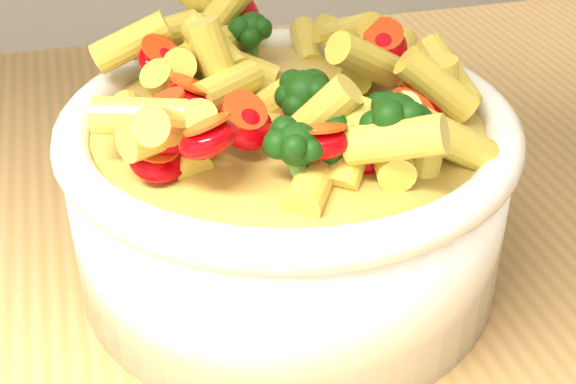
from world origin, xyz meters
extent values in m
cube|color=#B1814C|center=(0.00, 0.00, 0.88)|extent=(1.20, 0.80, 0.04)
cylinder|color=white|center=(-0.09, -0.01, 0.95)|extent=(0.26, 0.26, 0.10)
ellipsoid|color=white|center=(-0.09, -0.01, 0.92)|extent=(0.24, 0.24, 0.04)
torus|color=white|center=(-0.09, -0.01, 1.00)|extent=(0.27, 0.27, 0.02)
ellipsoid|color=#E5B74E|center=(-0.09, -0.01, 1.00)|extent=(0.23, 0.23, 0.03)
camera|label=1|loc=(-0.21, -0.41, 1.22)|focal=50.00mm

